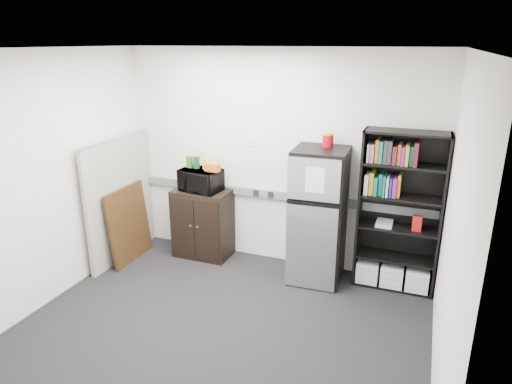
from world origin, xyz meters
TOP-DOWN VIEW (x-y plane):
  - floor at (0.00, 0.00)m, footprint 4.00×4.00m
  - wall_back at (0.00, 1.75)m, footprint 4.00×0.02m
  - wall_right at (2.00, 0.00)m, footprint 0.02×3.50m
  - wall_left at (-2.00, 0.00)m, footprint 0.02×3.50m
  - ceiling at (0.00, 0.00)m, footprint 4.00×3.50m
  - electrical_raceway at (0.00, 1.72)m, footprint 3.92×0.05m
  - wall_note at (-0.35, 1.74)m, footprint 0.14×0.00m
  - bookshelf at (1.53, 1.57)m, footprint 0.90×0.34m
  - cubicle_partition at (-1.90, 1.08)m, footprint 0.06×1.30m
  - cabinet at (-0.93, 1.50)m, footprint 0.73×0.49m
  - microwave at (-0.93, 1.48)m, footprint 0.55×0.40m
  - snack_box_a at (-1.10, 1.52)m, footprint 0.07×0.05m
  - snack_box_b at (-1.00, 1.52)m, footprint 0.08×0.06m
  - snack_box_c at (-0.87, 1.52)m, footprint 0.08×0.07m
  - snack_bag at (-0.75, 1.47)m, footprint 0.19×0.11m
  - refrigerator at (0.64, 1.42)m, footprint 0.63×0.66m
  - coffee_can at (0.68, 1.55)m, footprint 0.13×0.13m
  - framed_poster at (-1.77, 1.04)m, footprint 0.14×0.77m

SIDE VIEW (x-z plane):
  - floor at x=0.00m, z-range 0.00..0.00m
  - cabinet at x=-0.93m, z-range 0.00..0.92m
  - framed_poster at x=-1.77m, z-range 0.00..0.98m
  - refrigerator at x=0.64m, z-range 0.00..1.61m
  - cubicle_partition at x=-1.90m, z-range 0.00..1.62m
  - electrical_raceway at x=0.00m, z-range 0.85..0.95m
  - bookshelf at x=1.53m, z-range -0.01..1.84m
  - microwave at x=-0.93m, z-range 0.92..1.20m
  - snack_bag at x=-0.75m, z-range 1.20..1.30m
  - snack_box_c at x=-0.87m, z-range 1.20..1.34m
  - snack_box_a at x=-1.10m, z-range 1.20..1.35m
  - snack_box_b at x=-1.00m, z-range 1.20..1.35m
  - wall_back at x=0.00m, z-range 0.00..2.70m
  - wall_right at x=2.00m, z-range 0.00..2.70m
  - wall_left at x=-2.00m, z-range 0.00..2.70m
  - wall_note at x=-0.35m, z-range 1.50..1.60m
  - coffee_can at x=0.68m, z-range 1.61..1.79m
  - ceiling at x=0.00m, z-range 2.69..2.71m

